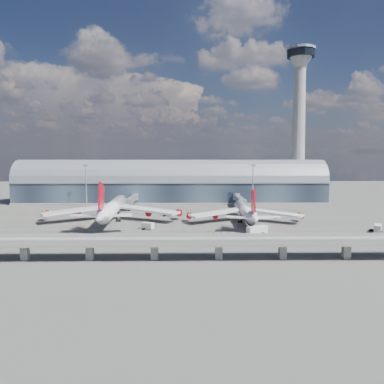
{
  "coord_description": "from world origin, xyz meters",
  "views": [
    {
      "loc": [
        9.96,
        -168.54,
        33.37
      ],
      "look_at": [
        12.67,
        10.0,
        14.0
      ],
      "focal_mm": 35.0,
      "sensor_mm": 36.0,
      "label": 1
    }
  ],
  "objects_px": {
    "service_truck_1": "(148,226)",
    "cargo_train_0": "(221,235)",
    "service_truck_2": "(257,230)",
    "cargo_train_2": "(380,233)",
    "airliner_left": "(112,208)",
    "service_truck_4": "(240,209)",
    "airliner_right": "(245,212)",
    "cargo_train_1": "(310,237)",
    "service_truck_3": "(378,228)",
    "service_truck_5": "(168,213)",
    "control_tower": "(299,124)",
    "floodlight_mast_left": "(86,185)",
    "floodlight_mast_right": "(253,184)"
  },
  "relations": [
    {
      "from": "airliner_left",
      "to": "cargo_train_2",
      "type": "height_order",
      "value": "airliner_left"
    },
    {
      "from": "service_truck_2",
      "to": "cargo_train_1",
      "type": "xyz_separation_m",
      "value": [
        18.44,
        -8.85,
        -0.82
      ]
    },
    {
      "from": "service_truck_1",
      "to": "service_truck_4",
      "type": "height_order",
      "value": "service_truck_4"
    },
    {
      "from": "service_truck_1",
      "to": "cargo_train_0",
      "type": "distance_m",
      "value": 33.85
    },
    {
      "from": "airliner_left",
      "to": "cargo_train_0",
      "type": "relative_size",
      "value": 6.16
    },
    {
      "from": "service_truck_2",
      "to": "cargo_train_2",
      "type": "relative_size",
      "value": 1.84
    },
    {
      "from": "service_truck_3",
      "to": "cargo_train_2",
      "type": "distance_m",
      "value": 6.07
    },
    {
      "from": "service_truck_1",
      "to": "service_truck_2",
      "type": "xyz_separation_m",
      "value": [
        45.2,
        -10.43,
        0.21
      ]
    },
    {
      "from": "floodlight_mast_left",
      "to": "airliner_left",
      "type": "bearing_deg",
      "value": -61.83
    },
    {
      "from": "service_truck_5",
      "to": "airliner_left",
      "type": "bearing_deg",
      "value": 150.02
    },
    {
      "from": "service_truck_2",
      "to": "service_truck_4",
      "type": "distance_m",
      "value": 57.39
    },
    {
      "from": "service_truck_3",
      "to": "service_truck_5",
      "type": "relative_size",
      "value": 1.2
    },
    {
      "from": "airliner_left",
      "to": "cargo_train_1",
      "type": "bearing_deg",
      "value": -27.27
    },
    {
      "from": "service_truck_1",
      "to": "service_truck_4",
      "type": "distance_m",
      "value": 65.88
    },
    {
      "from": "control_tower",
      "to": "service_truck_5",
      "type": "height_order",
      "value": "control_tower"
    },
    {
      "from": "floodlight_mast_right",
      "to": "service_truck_5",
      "type": "xyz_separation_m",
      "value": [
        -49.74,
        -31.62,
        -12.25
      ]
    },
    {
      "from": "floodlight_mast_left",
      "to": "airliner_left",
      "type": "xyz_separation_m",
      "value": [
        24.28,
        -45.33,
        -7.44
      ]
    },
    {
      "from": "cargo_train_0",
      "to": "cargo_train_1",
      "type": "distance_m",
      "value": 33.86
    },
    {
      "from": "airliner_left",
      "to": "service_truck_1",
      "type": "height_order",
      "value": "airliner_left"
    },
    {
      "from": "service_truck_1",
      "to": "cargo_train_0",
      "type": "bearing_deg",
      "value": -89.11
    },
    {
      "from": "cargo_train_0",
      "to": "cargo_train_1",
      "type": "bearing_deg",
      "value": -97.54
    },
    {
      "from": "control_tower",
      "to": "airliner_left",
      "type": "relative_size",
      "value": 1.45
    },
    {
      "from": "cargo_train_1",
      "to": "cargo_train_2",
      "type": "bearing_deg",
      "value": -80.76
    },
    {
      "from": "airliner_left",
      "to": "cargo_train_1",
      "type": "relative_size",
      "value": 6.8
    },
    {
      "from": "airliner_right",
      "to": "service_truck_4",
      "type": "relative_size",
      "value": 9.67
    },
    {
      "from": "airliner_left",
      "to": "service_truck_3",
      "type": "height_order",
      "value": "airliner_left"
    },
    {
      "from": "service_truck_2",
      "to": "cargo_train_2",
      "type": "distance_m",
      "value": 48.85
    },
    {
      "from": "control_tower",
      "to": "cargo_train_0",
      "type": "bearing_deg",
      "value": -119.55
    },
    {
      "from": "airliner_left",
      "to": "service_truck_1",
      "type": "distance_m",
      "value": 27.86
    },
    {
      "from": "floodlight_mast_left",
      "to": "cargo_train_2",
      "type": "bearing_deg",
      "value": -29.53
    },
    {
      "from": "service_truck_4",
      "to": "control_tower",
      "type": "bearing_deg",
      "value": 37.32
    },
    {
      "from": "airliner_left",
      "to": "service_truck_2",
      "type": "height_order",
      "value": "airliner_left"
    },
    {
      "from": "cargo_train_2",
      "to": "floodlight_mast_right",
      "type": "bearing_deg",
      "value": 49.06
    },
    {
      "from": "service_truck_3",
      "to": "cargo_train_2",
      "type": "bearing_deg",
      "value": -79.72
    },
    {
      "from": "service_truck_5",
      "to": "cargo_train_2",
      "type": "distance_m",
      "value": 98.56
    },
    {
      "from": "airliner_right",
      "to": "cargo_train_2",
      "type": "height_order",
      "value": "airliner_right"
    },
    {
      "from": "airliner_left",
      "to": "service_truck_4",
      "type": "relative_size",
      "value": 11.75
    },
    {
      "from": "airliner_left",
      "to": "cargo_train_0",
      "type": "bearing_deg",
      "value": -37.9
    },
    {
      "from": "service_truck_3",
      "to": "airliner_left",
      "type": "bearing_deg",
      "value": -162.33
    },
    {
      "from": "service_truck_1",
      "to": "service_truck_5",
      "type": "bearing_deg",
      "value": 16.92
    },
    {
      "from": "airliner_left",
      "to": "service_truck_3",
      "type": "bearing_deg",
      "value": -15.1
    },
    {
      "from": "floodlight_mast_right",
      "to": "cargo_train_2",
      "type": "distance_m",
      "value": 87.22
    },
    {
      "from": "service_truck_1",
      "to": "airliner_right",
      "type": "bearing_deg",
      "value": -41.25
    },
    {
      "from": "floodlight_mast_left",
      "to": "service_truck_4",
      "type": "distance_m",
      "value": 92.16
    },
    {
      "from": "service_truck_1",
      "to": "service_truck_2",
      "type": "height_order",
      "value": "service_truck_2"
    },
    {
      "from": "airliner_right",
      "to": "service_truck_1",
      "type": "bearing_deg",
      "value": -159.19
    },
    {
      "from": "service_truck_4",
      "to": "cargo_train_2",
      "type": "bearing_deg",
      "value": -59.42
    },
    {
      "from": "control_tower",
      "to": "airliner_left",
      "type": "bearing_deg",
      "value": -146.48
    },
    {
      "from": "airliner_right",
      "to": "service_truck_2",
      "type": "relative_size",
      "value": 6.33
    },
    {
      "from": "airliner_left",
      "to": "service_truck_4",
      "type": "height_order",
      "value": "airliner_left"
    }
  ]
}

